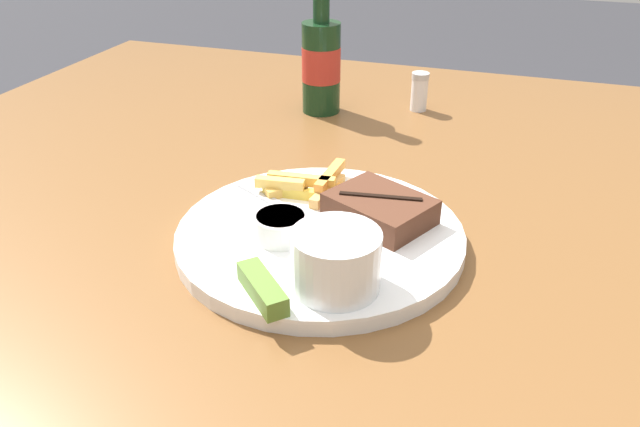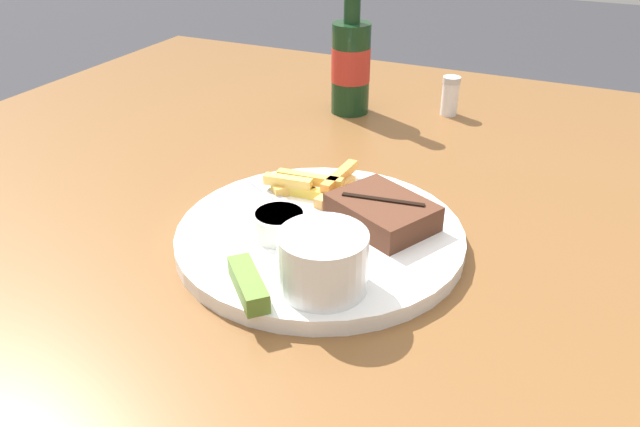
% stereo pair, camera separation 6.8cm
% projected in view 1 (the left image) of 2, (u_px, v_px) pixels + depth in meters
% --- Properties ---
extents(dining_table, '(1.43, 1.44, 0.77)m').
position_uv_depth(dining_table, '(320.00, 289.00, 0.73)').
color(dining_table, brown).
rests_on(dining_table, ground_plane).
extents(dinner_plate, '(0.32, 0.32, 0.02)m').
position_uv_depth(dinner_plate, '(320.00, 236.00, 0.69)').
color(dinner_plate, white).
rests_on(dinner_plate, dining_table).
extents(steak_portion, '(0.13, 0.12, 0.03)m').
position_uv_depth(steak_portion, '(380.00, 209.00, 0.70)').
color(steak_portion, '#512D1E').
rests_on(steak_portion, dinner_plate).
extents(fries_pile, '(0.12, 0.10, 0.02)m').
position_uv_depth(fries_pile, '(308.00, 186.00, 0.76)').
color(fries_pile, '#E5B954').
rests_on(fries_pile, dinner_plate).
extents(coleslaw_cup, '(0.09, 0.09, 0.06)m').
position_uv_depth(coleslaw_cup, '(336.00, 258.00, 0.58)').
color(coleslaw_cup, white).
rests_on(coleslaw_cup, dinner_plate).
extents(dipping_sauce_cup, '(0.06, 0.06, 0.03)m').
position_uv_depth(dipping_sauce_cup, '(281.00, 225.00, 0.67)').
color(dipping_sauce_cup, silver).
rests_on(dipping_sauce_cup, dinner_plate).
extents(pickle_spear, '(0.07, 0.07, 0.02)m').
position_uv_depth(pickle_spear, '(262.00, 288.00, 0.58)').
color(pickle_spear, '#567A2D').
rests_on(pickle_spear, dinner_plate).
extents(fork_utensil, '(0.12, 0.07, 0.00)m').
position_uv_depth(fork_utensil, '(272.00, 201.00, 0.74)').
color(fork_utensil, '#B7B7BC').
rests_on(fork_utensil, dinner_plate).
extents(beer_bottle, '(0.06, 0.06, 0.24)m').
position_uv_depth(beer_bottle, '(321.00, 62.00, 1.03)').
color(beer_bottle, '#143319').
rests_on(beer_bottle, dining_table).
extents(salt_shaker, '(0.03, 0.03, 0.07)m').
position_uv_depth(salt_shaker, '(419.00, 91.00, 1.06)').
color(salt_shaker, white).
rests_on(salt_shaker, dining_table).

